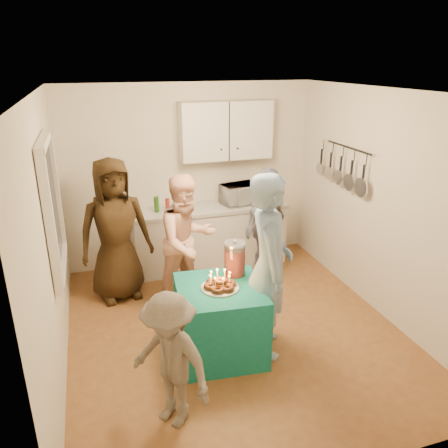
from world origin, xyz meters
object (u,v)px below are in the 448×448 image
object	(u,v)px
party_table	(220,320)
counter	(209,237)
microwave	(240,194)
woman_back_center	(187,241)
woman_back_left	(115,230)
woman_back_right	(266,225)
child_near_left	(170,361)
man_birthday	(269,266)
punch_jar	(235,259)

from	to	relation	value
party_table	counter	bearing A→B (deg)	77.28
microwave	woman_back_center	bearing A→B (deg)	-146.61
woman_back_left	woman_back_right	size ratio (longest dim) A/B	1.15
woman_back_left	child_near_left	world-z (taller)	woman_back_left
party_table	woman_back_center	distance (m)	1.17
man_birthday	woman_back_right	distance (m)	1.59
microwave	party_table	distance (m)	2.35
woman_back_left	woman_back_center	size ratio (longest dim) A/B	1.10
counter	man_birthday	xyz separation A→B (m)	(0.03, -2.12, 0.52)
microwave	woman_back_left	distance (m)	1.90
woman_back_right	punch_jar	bearing A→B (deg)	-163.54
woman_back_center	woman_back_right	world-z (taller)	woman_back_center
punch_jar	child_near_left	bearing A→B (deg)	-131.57
man_birthday	woman_back_right	world-z (taller)	man_birthday
punch_jar	microwave	bearing A→B (deg)	69.11
counter	microwave	world-z (taller)	microwave
woman_back_right	party_table	bearing A→B (deg)	-165.25
party_table	woman_back_center	size ratio (longest dim) A/B	0.51
party_table	woman_back_center	world-z (taller)	woman_back_center
woman_back_center	microwave	bearing A→B (deg)	22.61
woman_back_center	party_table	bearing A→B (deg)	-106.87
woman_back_right	child_near_left	world-z (taller)	woman_back_right
punch_jar	man_birthday	world-z (taller)	man_birthday
woman_back_left	woman_back_right	world-z (taller)	woman_back_left
punch_jar	party_table	bearing A→B (deg)	-135.22
microwave	child_near_left	xyz separation A→B (m)	(-1.58, -2.82, -0.45)
man_birthday	party_table	bearing A→B (deg)	98.62
woman_back_left	woman_back_center	distance (m)	0.92
counter	microwave	bearing A→B (deg)	0.00
party_table	man_birthday	xyz separation A→B (m)	(0.49, -0.07, 0.57)
punch_jar	woman_back_left	size ratio (longest dim) A/B	0.19
party_table	man_birthday	bearing A→B (deg)	-8.27
man_birthday	woman_back_center	world-z (taller)	man_birthday
punch_jar	woman_back_center	distance (m)	0.92
punch_jar	woman_back_right	distance (m)	1.45
counter	man_birthday	distance (m)	2.19
punch_jar	woman_back_center	xyz separation A→B (m)	(-0.31, 0.85, -0.10)
counter	party_table	size ratio (longest dim) A/B	2.59
man_birthday	woman_back_left	xyz separation A→B (m)	(-1.38, 1.58, -0.05)
woman_back_left	child_near_left	distance (m)	2.31
man_birthday	woman_back_left	distance (m)	2.10
party_table	child_near_left	world-z (taller)	child_near_left
man_birthday	woman_back_left	world-z (taller)	man_birthday
child_near_left	counter	bearing A→B (deg)	120.47
woman_back_center	punch_jar	bearing A→B (deg)	-91.10
counter	child_near_left	distance (m)	3.04
woman_back_center	woman_back_right	bearing A→B (deg)	-6.22
punch_jar	man_birthday	distance (m)	0.40
man_birthday	punch_jar	bearing A→B (deg)	57.93
child_near_left	woman_back_left	bearing A→B (deg)	148.06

